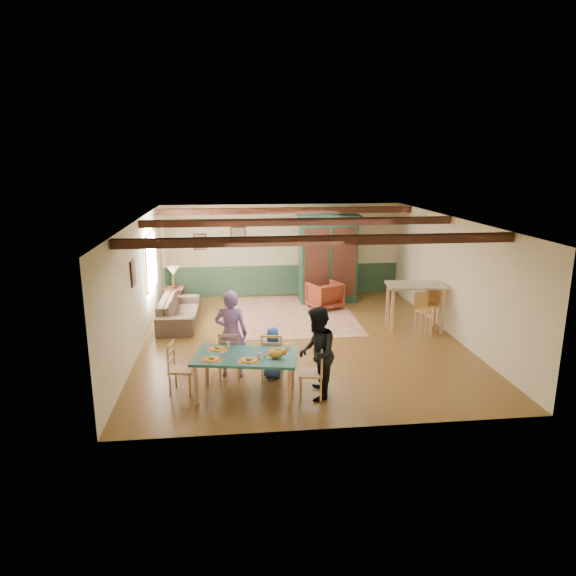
{
  "coord_description": "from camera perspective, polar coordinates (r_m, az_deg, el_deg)",
  "views": [
    {
      "loc": [
        -1.51,
        -10.89,
        3.95
      ],
      "look_at": [
        -0.26,
        0.21,
        1.15
      ],
      "focal_mm": 32.0,
      "sensor_mm": 36.0,
      "label": 1
    }
  ],
  "objects": [
    {
      "name": "counter_table",
      "position": [
        12.52,
        13.88,
        -2.07
      ],
      "size": [
        1.42,
        0.93,
        1.12
      ],
      "primitive_type": null,
      "rotation": [
        0.0,
        0.0,
        -0.11
      ],
      "color": "tan",
      "rests_on": "floor"
    },
    {
      "name": "bar_stool_left",
      "position": [
        12.06,
        14.84,
        -2.97
      ],
      "size": [
        0.4,
        0.44,
        1.03
      ],
      "primitive_type": null,
      "rotation": [
        0.0,
        0.0,
        0.1
      ],
      "color": "#B88547",
      "rests_on": "floor"
    },
    {
      "name": "ceiling_beam_back",
      "position": [
        14.04,
        -0.2,
        8.59
      ],
      "size": [
        6.95,
        0.16,
        0.16
      ],
      "primitive_type": "cube",
      "color": "black",
      "rests_on": "ceiling"
    },
    {
      "name": "dining_chair_end_left",
      "position": [
        9.14,
        -11.69,
        -8.71
      ],
      "size": [
        0.49,
        0.48,
        0.92
      ],
      "primitive_type": null,
      "rotation": [
        0.0,
        0.0,
        1.39
      ],
      "color": "tan",
      "rests_on": "floor"
    },
    {
      "name": "wall_right",
      "position": [
        12.27,
        17.87,
        1.14
      ],
      "size": [
        0.02,
        8.0,
        2.7
      ],
      "primitive_type": "cube",
      "color": "beige",
      "rests_on": "floor"
    },
    {
      "name": "place_setting_far_left",
      "position": [
        9.1,
        -7.84,
        -6.46
      ],
      "size": [
        0.43,
        0.36,
        0.11
      ],
      "primitive_type": null,
      "rotation": [
        0.0,
        0.0,
        -0.18
      ],
      "color": "orange",
      "rests_on": "dining_table"
    },
    {
      "name": "cat",
      "position": [
        8.62,
        -1.32,
        -7.29
      ],
      "size": [
        0.37,
        0.2,
        0.17
      ],
      "primitive_type": null,
      "rotation": [
        0.0,
        0.0,
        -0.18
      ],
      "color": "orange",
      "rests_on": "dining_table"
    },
    {
      "name": "person_woman",
      "position": [
        8.68,
        3.22,
        -7.25
      ],
      "size": [
        0.74,
        0.87,
        1.6
      ],
      "primitive_type": "imported",
      "rotation": [
        0.0,
        0.0,
        -1.76
      ],
      "color": "black",
      "rests_on": "floor"
    },
    {
      "name": "wainscot_back",
      "position": [
        15.35,
        -0.58,
        0.9
      ],
      "size": [
        6.95,
        0.03,
        0.9
      ],
      "primitive_type": "cube",
      "color": "#223E2B",
      "rests_on": "floor"
    },
    {
      "name": "floor",
      "position": [
        11.69,
        1.41,
        -5.69
      ],
      "size": [
        8.0,
        8.0,
        0.0
      ],
      "primitive_type": "plane",
      "color": "#563918",
      "rests_on": "ground"
    },
    {
      "name": "picture_left_wall",
      "position": [
        10.71,
        -16.81,
        1.6
      ],
      "size": [
        0.04,
        0.42,
        0.52
      ],
      "primitive_type": null,
      "color": "gray",
      "rests_on": "wall_left"
    },
    {
      "name": "armchair",
      "position": [
        13.97,
        4.1,
        -0.81
      ],
      "size": [
        1.04,
        1.06,
        0.74
      ],
      "primitive_type": "imported",
      "rotation": [
        0.0,
        0.0,
        -2.74
      ],
      "color": "#4B170F",
      "rests_on": "floor"
    },
    {
      "name": "person_man",
      "position": [
        9.55,
        -6.34,
        -5.08
      ],
      "size": [
        0.67,
        0.5,
        1.67
      ],
      "primitive_type": "imported",
      "rotation": [
        0.0,
        0.0,
        2.96
      ],
      "color": "#8961A7",
      "rests_on": "floor"
    },
    {
      "name": "place_setting_near_left",
      "position": [
        8.66,
        -8.5,
        -7.57
      ],
      "size": [
        0.43,
        0.36,
        0.11
      ],
      "primitive_type": null,
      "rotation": [
        0.0,
        0.0,
        -0.18
      ],
      "color": "orange",
      "rests_on": "dining_table"
    },
    {
      "name": "dining_chair_end_right",
      "position": [
        8.81,
        2.56,
        -9.29
      ],
      "size": [
        0.49,
        0.48,
        0.92
      ],
      "primitive_type": null,
      "rotation": [
        0.0,
        0.0,
        -1.76
      ],
      "color": "tan",
      "rests_on": "floor"
    },
    {
      "name": "place_setting_near_center",
      "position": [
        8.55,
        -4.35,
        -7.74
      ],
      "size": [
        0.43,
        0.36,
        0.11
      ],
      "primitive_type": null,
      "rotation": [
        0.0,
        0.0,
        -0.18
      ],
      "color": "orange",
      "rests_on": "dining_table"
    },
    {
      "name": "ceiling_beam_front",
      "position": [
        8.83,
        3.54,
        5.3
      ],
      "size": [
        6.95,
        0.16,
        0.16
      ],
      "primitive_type": "cube",
      "color": "black",
      "rests_on": "ceiling"
    },
    {
      "name": "area_rug",
      "position": [
        13.44,
        0.46,
        -2.99
      ],
      "size": [
        3.2,
        3.79,
        0.01
      ],
      "primitive_type": "cube",
      "rotation": [
        0.0,
        0.0,
        -0.01
      ],
      "color": "#C8B591",
      "rests_on": "floor"
    },
    {
      "name": "ceiling_beam_mid",
      "position": [
        11.47,
        1.22,
        7.36
      ],
      "size": [
        6.95,
        0.16,
        0.16
      ],
      "primitive_type": "cube",
      "color": "black",
      "rests_on": "ceiling"
    },
    {
      "name": "table_lamp",
      "position": [
        14.02,
        -12.6,
        1.19
      ],
      "size": [
        0.33,
        0.33,
        0.57
      ],
      "primitive_type": null,
      "rotation": [
        0.0,
        0.0,
        0.05
      ],
      "color": "#D0B486",
      "rests_on": "end_table"
    },
    {
      "name": "dining_chair_far_left",
      "position": [
        9.61,
        -6.36,
        -7.34
      ],
      "size": [
        0.48,
        0.49,
        0.92
      ],
      "primitive_type": null,
      "rotation": [
        0.0,
        0.0,
        2.96
      ],
      "color": "tan",
      "rests_on": "floor"
    },
    {
      "name": "ceiling",
      "position": [
        11.07,
        1.5,
        7.58
      ],
      "size": [
        7.0,
        8.0,
        0.02
      ],
      "primitive_type": "cube",
      "color": "white",
      "rests_on": "wall_back"
    },
    {
      "name": "armoire",
      "position": [
        14.51,
        4.45,
        3.24
      ],
      "size": [
        1.76,
        0.75,
        2.47
      ],
      "primitive_type": "cube",
      "rotation": [
        0.0,
        0.0,
        0.03
      ],
      "color": "#122E23",
      "rests_on": "floor"
    },
    {
      "name": "dining_chair_far_right",
      "position": [
        9.5,
        -1.73,
        -7.51
      ],
      "size": [
        0.48,
        0.49,
        0.92
      ],
      "primitive_type": null,
      "rotation": [
        0.0,
        0.0,
        2.96
      ],
      "color": "tan",
      "rests_on": "floor"
    },
    {
      "name": "picture_back_a",
      "position": [
        15.02,
        -5.56,
        5.78
      ],
      "size": [
        0.45,
        0.04,
        0.55
      ],
      "primitive_type": null,
      "color": "gray",
      "rests_on": "wall_back"
    },
    {
      "name": "picture_back_b",
      "position": [
        15.07,
        -9.75,
        5.09
      ],
      "size": [
        0.38,
        0.04,
        0.48
      ],
      "primitive_type": null,
      "color": "gray",
      "rests_on": "wall_back"
    },
    {
      "name": "window_left",
      "position": [
        12.97,
        -14.99,
        2.92
      ],
      "size": [
        0.06,
        1.6,
        1.3
      ],
      "primitive_type": null,
      "color": "white",
      "rests_on": "wall_left"
    },
    {
      "name": "dining_table",
      "position": [
        8.95,
        -4.69,
        -9.63
      ],
      "size": [
        1.89,
        1.27,
        0.73
      ],
      "primitive_type": null,
      "rotation": [
        0.0,
        0.0,
        -0.18
      ],
      "color": "#1A544D",
      "rests_on": "floor"
    },
    {
      "name": "wall_left",
      "position": [
        11.38,
        -16.3,
        0.28
      ],
      "size": [
        0.02,
        8.0,
        2.7
      ],
      "primitive_type": "cube",
      "color": "beige",
      "rests_on": "floor"
    },
    {
      "name": "sofa",
      "position": [
        12.95,
        -12.02,
        -2.51
      ],
      "size": [
        0.91,
        2.23,
        0.65
      ],
      "primitive_type": "imported",
      "rotation": [
        0.0,
        0.0,
        1.55
      ],
      "color": "#43362A",
      "rests_on": "floor"
    },
    {
      "name": "wall_back",
      "position": [
        15.19,
        -0.6,
        4.22
      ],
      "size": [
        7.0,
        0.02,
        2.7
      ],
      "primitive_type": "cube",
      "color": "beige",
      "rests_on": "floor"
    },
    {
      "name": "end_table",
      "position": [
        14.16,
        -12.47,
        -1.16
      ],
      "size": [
        0.51,
        0.51,
        0.62
      ],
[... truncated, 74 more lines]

